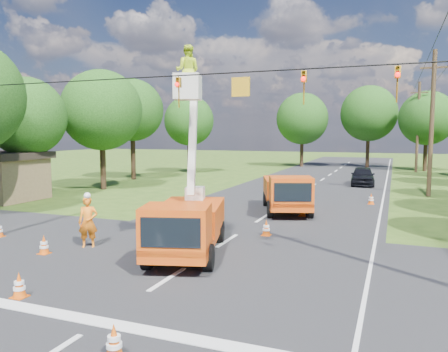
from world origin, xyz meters
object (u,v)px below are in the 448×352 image
at_px(second_truck, 287,192).
at_px(traffic_cone_7, 371,199).
at_px(ground_worker, 88,222).
at_px(traffic_cone_0, 19,285).
at_px(traffic_cone_1, 114,342).
at_px(traffic_cone_4, 44,245).
at_px(tree_left_d, 102,110).
at_px(tree_left_f, 189,121).
at_px(bucket_truck, 187,211).
at_px(tree_far_a, 302,119).
at_px(traffic_cone_8, 179,240).
at_px(tree_far_c, 427,118).
at_px(tree_far_b, 369,114).
at_px(pole_right_mid, 432,122).
at_px(tree_left_e, 132,110).
at_px(distant_car, 363,176).
at_px(traffic_cone_2, 266,228).
at_px(tree_left_c, 26,117).
at_px(traffic_cone_3, 303,210).
at_px(pole_right_far, 418,126).

bearing_deg(second_truck, traffic_cone_7, 27.65).
height_order(ground_worker, traffic_cone_0, ground_worker).
bearing_deg(traffic_cone_1, ground_worker, 131.64).
xyz_separation_m(traffic_cone_4, tree_left_d, (-9.48, 16.17, 5.77)).
height_order(tree_left_d, tree_left_f, tree_left_d).
distance_m(bucket_truck, second_truck, 9.79).
bearing_deg(bucket_truck, tree_left_f, 99.54).
bearing_deg(second_truck, tree_far_a, 80.54).
distance_m(traffic_cone_0, tree_left_f, 37.04).
xyz_separation_m(traffic_cone_8, tree_far_c, (10.79, 40.77, 5.70)).
relative_size(ground_worker, traffic_cone_1, 2.82).
xyz_separation_m(traffic_cone_0, traffic_cone_4, (-2.53, 3.53, 0.00)).
xyz_separation_m(second_truck, tree_far_b, (2.26, 34.73, 5.67)).
height_order(pole_right_mid, tree_left_e, pole_right_mid).
height_order(distant_car, tree_far_c, tree_far_c).
bearing_deg(tree_far_c, traffic_cone_4, -109.19).
height_order(traffic_cone_0, traffic_cone_2, same).
xyz_separation_m(traffic_cone_7, tree_left_f, (-19.76, 15.20, 5.33)).
height_order(tree_left_d, tree_far_b, tree_far_b).
xyz_separation_m(traffic_cone_1, tree_left_e, (-18.04, 28.41, 6.13)).
bearing_deg(tree_left_d, tree_far_b, 59.04).
xyz_separation_m(traffic_cone_0, traffic_cone_2, (4.20, 9.21, 0.00)).
bearing_deg(traffic_cone_0, traffic_cone_1, -22.03).
bearing_deg(tree_left_f, distant_car, -14.91).
distance_m(pole_right_mid, tree_left_f, 25.36).
height_order(ground_worker, tree_left_f, tree_left_f).
relative_size(traffic_cone_4, tree_left_c, 0.09).
distance_m(traffic_cone_7, tree_left_e, 23.72).
relative_size(traffic_cone_2, tree_left_c, 0.09).
xyz_separation_m(distant_car, traffic_cone_1, (-2.53, -31.47, -0.43)).
height_order(bucket_truck, traffic_cone_2, bucket_truck).
relative_size(tree_left_f, tree_far_c, 0.92).
bearing_deg(tree_left_d, distant_car, 28.18).
bearing_deg(tree_left_c, traffic_cone_3, 1.45).
distance_m(bucket_truck, tree_left_c, 18.36).
bearing_deg(tree_left_f, traffic_cone_4, -73.42).
relative_size(second_truck, tree_left_e, 0.66).
relative_size(second_truck, traffic_cone_2, 8.72).
height_order(bucket_truck, tree_far_c, tree_far_c).
bearing_deg(traffic_cone_1, traffic_cone_4, 142.22).
xyz_separation_m(pole_right_mid, tree_left_c, (-25.00, -11.00, 0.33)).
distance_m(bucket_truck, pole_right_mid, 21.73).
xyz_separation_m(traffic_cone_7, tree_far_c, (4.54, 27.20, 5.70)).
height_order(distant_car, pole_right_mid, pole_right_mid).
xyz_separation_m(second_truck, traffic_cone_3, (1.05, -0.81, -0.78)).
height_order(second_truck, tree_far_b, tree_far_b).
bearing_deg(pole_right_mid, tree_far_b, 102.41).
relative_size(pole_right_far, tree_far_b, 0.97).
bearing_deg(bucket_truck, tree_far_a, 79.70).
bearing_deg(tree_left_e, traffic_cone_0, -62.64).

